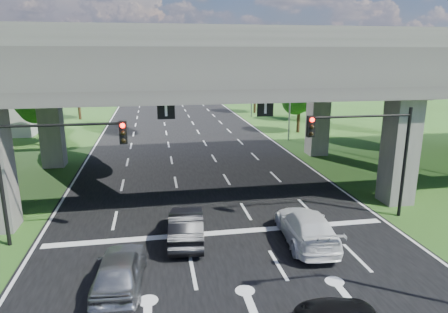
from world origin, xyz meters
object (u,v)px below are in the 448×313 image
object	(u,v)px
signal_left	(49,157)
car_silver	(120,270)
car_dark	(186,226)
streetlight_beyond	(249,75)
signal_right	(370,143)
car_white	(306,227)
streetlight_far	(287,83)

from	to	relation	value
signal_left	car_silver	size ratio (longest dim) A/B	1.36
signal_left	car_dark	distance (m)	6.99
streetlight_beyond	signal_right	bearing A→B (deg)	-93.61
signal_left	car_white	bearing A→B (deg)	-10.26
signal_left	streetlight_far	xyz separation A→B (m)	(17.92, 20.06, 1.66)
car_dark	signal_left	bearing A→B (deg)	-3.52
car_white	car_silver	bearing A→B (deg)	20.90
streetlight_far	car_white	xyz separation A→B (m)	(-6.36, -22.15, -5.06)
signal_left	car_white	distance (m)	12.24
car_dark	car_white	distance (m)	5.66
signal_left	streetlight_far	distance (m)	26.95
signal_right	car_silver	bearing A→B (deg)	-160.12
streetlight_far	car_silver	distance (m)	29.07
signal_right	car_white	xyz separation A→B (m)	(-4.08, -2.09, -3.40)
signal_left	car_silver	distance (m)	6.49
signal_right	streetlight_far	world-z (taller)	streetlight_far
signal_right	streetlight_beyond	world-z (taller)	streetlight_beyond
signal_left	streetlight_far	world-z (taller)	streetlight_far
car_silver	car_dark	size ratio (longest dim) A/B	0.98
signal_left	car_silver	world-z (taller)	signal_left
streetlight_far	car_dark	world-z (taller)	streetlight_far
streetlight_far	streetlight_beyond	distance (m)	16.00
signal_right	signal_left	xyz separation A→B (m)	(-15.65, 0.00, 0.00)
car_dark	car_silver	bearing A→B (deg)	57.03
streetlight_beyond	car_silver	bearing A→B (deg)	-109.94
signal_right	signal_left	distance (m)	15.65
signal_right	car_white	size ratio (longest dim) A/B	1.15
streetlight_beyond	car_silver	distance (m)	43.43
signal_right	signal_left	size ratio (longest dim) A/B	1.00
signal_right	streetlight_far	bearing A→B (deg)	83.53
streetlight_far	car_white	size ratio (longest dim) A/B	1.91
streetlight_beyond	car_dark	size ratio (longest dim) A/B	2.22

